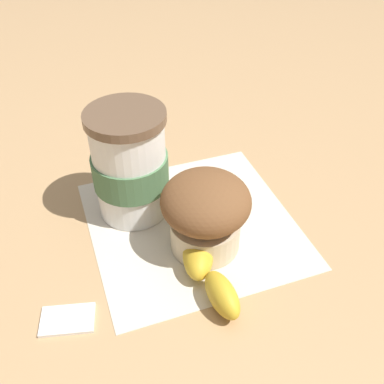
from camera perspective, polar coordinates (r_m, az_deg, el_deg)
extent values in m
plane|color=tan|center=(0.52, 0.00, -4.11)|extent=(3.00, 3.00, 0.00)
cube|color=beige|center=(0.52, 0.00, -4.05)|extent=(0.24, 0.24, 0.00)
cylinder|color=white|center=(0.51, -7.85, 3.07)|extent=(0.08, 0.08, 0.12)
cylinder|color=brown|center=(0.47, -8.55, 9.43)|extent=(0.09, 0.09, 0.01)
cylinder|color=#4C754C|center=(0.51, -7.82, 2.84)|extent=(0.09, 0.09, 0.04)
cylinder|color=beige|center=(0.48, 1.26, -5.33)|extent=(0.07, 0.07, 0.04)
ellipsoid|color=brown|center=(0.45, 1.34, -1.32)|extent=(0.09, 0.09, 0.05)
ellipsoid|color=gold|center=(0.54, 2.81, 0.53)|extent=(0.06, 0.04, 0.03)
ellipsoid|color=gold|center=(0.50, 0.62, -3.20)|extent=(0.07, 0.07, 0.03)
ellipsoid|color=gold|center=(0.47, 0.76, -7.90)|extent=(0.05, 0.07, 0.03)
ellipsoid|color=gold|center=(0.43, 3.84, -12.90)|extent=(0.03, 0.06, 0.03)
cube|color=white|center=(0.45, -15.56, -15.22)|extent=(0.06, 0.05, 0.01)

